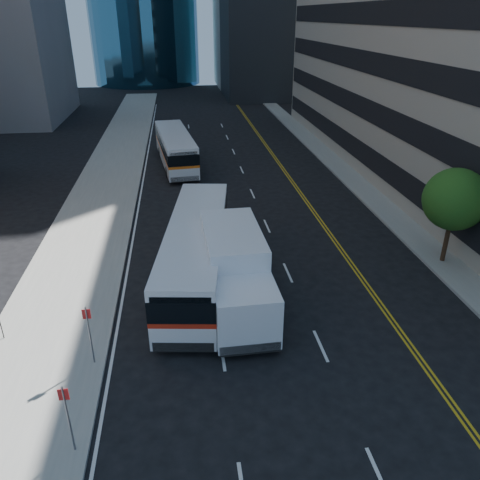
# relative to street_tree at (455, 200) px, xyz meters

# --- Properties ---
(ground) EXTENTS (160.00, 160.00, 0.00)m
(ground) POSITION_rel_street_tree_xyz_m (-9.00, -8.00, -3.64)
(ground) COLOR black
(ground) RESTS_ON ground
(sidewalk_west) EXTENTS (5.00, 90.00, 0.15)m
(sidewalk_west) POSITION_rel_street_tree_xyz_m (-19.50, 17.00, -3.57)
(sidewalk_west) COLOR gray
(sidewalk_west) RESTS_ON ground
(sidewalk_east) EXTENTS (2.00, 90.00, 0.15)m
(sidewalk_east) POSITION_rel_street_tree_xyz_m (-0.00, 17.00, -3.57)
(sidewalk_east) COLOR gray
(sidewalk_east) RESTS_ON ground
(street_tree) EXTENTS (3.20, 3.20, 5.10)m
(street_tree) POSITION_rel_street_tree_xyz_m (0.00, 0.00, 0.00)
(street_tree) COLOR #332114
(street_tree) RESTS_ON sidewalk_east
(bus_front) EXTENTS (4.24, 12.19, 3.08)m
(bus_front) POSITION_rel_street_tree_xyz_m (-13.18, -0.17, -1.96)
(bus_front) COLOR silver
(bus_front) RESTS_ON ground
(bus_rear) EXTENTS (3.71, 11.40, 2.89)m
(bus_rear) POSITION_rel_street_tree_xyz_m (-14.09, 20.09, -2.07)
(bus_rear) COLOR white
(bus_rear) RESTS_ON ground
(box_truck) EXTENTS (2.69, 7.31, 3.47)m
(box_truck) POSITION_rel_street_tree_xyz_m (-11.56, -2.81, -1.81)
(box_truck) COLOR white
(box_truck) RESTS_ON ground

